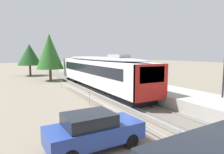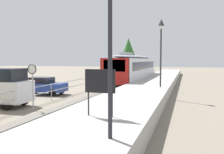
# 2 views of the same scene
# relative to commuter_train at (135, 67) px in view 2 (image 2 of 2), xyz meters

# --- Properties ---
(ground_plane) EXTENTS (160.00, 160.00, 0.00)m
(ground_plane) POSITION_rel_commuter_train_xyz_m (-3.00, -4.83, -2.14)
(ground_plane) COLOR slate
(track_rails) EXTENTS (3.20, 60.00, 0.14)m
(track_rails) POSITION_rel_commuter_train_xyz_m (0.00, -4.83, -2.11)
(track_rails) COLOR #6B665B
(track_rails) RESTS_ON ground
(commuter_train) EXTENTS (2.82, 18.63, 3.74)m
(commuter_train) POSITION_rel_commuter_train_xyz_m (0.00, 0.00, 0.00)
(commuter_train) COLOR silver
(commuter_train) RESTS_ON track_rails
(station_platform) EXTENTS (3.90, 60.00, 0.90)m
(station_platform) POSITION_rel_commuter_train_xyz_m (3.25, -4.83, -1.69)
(station_platform) COLOR #A8A59E
(station_platform) RESTS_ON ground
(platform_lamp_near_end) EXTENTS (0.34, 0.34, 5.35)m
(platform_lamp_near_end) POSITION_rel_commuter_train_xyz_m (4.50, -24.55, 2.48)
(platform_lamp_near_end) COLOR #232328
(platform_lamp_near_end) RESTS_ON station_platform
(platform_lamp_mid_platform) EXTENTS (0.34, 0.34, 5.35)m
(platform_lamp_mid_platform) POSITION_rel_commuter_train_xyz_m (4.50, -11.35, 2.48)
(platform_lamp_mid_platform) COLOR #232328
(platform_lamp_mid_platform) RESTS_ON station_platform
(platform_notice_board) EXTENTS (1.20, 0.08, 1.80)m
(platform_notice_board) POSITION_rel_commuter_train_xyz_m (3.34, -22.19, 0.04)
(platform_notice_board) COLOR #232328
(platform_notice_board) RESTS_ON station_platform
(speed_limit_sign) EXTENTS (0.61, 0.10, 2.81)m
(speed_limit_sign) POSITION_rel_commuter_train_xyz_m (-2.40, -18.38, -0.02)
(speed_limit_sign) COLOR #9EA0A5
(speed_limit_sign) RESTS_ON ground
(carpark_fence) EXTENTS (0.06, 36.06, 1.25)m
(carpark_fence) POSITION_rel_commuter_train_xyz_m (-3.30, -14.83, -1.24)
(carpark_fence) COLOR #9EA0A5
(carpark_fence) RESTS_ON ground
(parked_hatchback_blue) EXTENTS (4.08, 1.94, 1.53)m
(parked_hatchback_blue) POSITION_rel_commuter_train_xyz_m (-5.66, -12.39, -1.35)
(parked_hatchback_blue) COLOR navy
(parked_hatchback_blue) RESTS_ON ground
(tree_behind_carpark) EXTENTS (4.16, 4.16, 5.65)m
(tree_behind_carpark) POSITION_rel_commuter_train_xyz_m (-5.22, 18.47, 1.62)
(tree_behind_carpark) COLOR brown
(tree_behind_carpark) RESTS_ON ground
(tree_behind_station_far) EXTENTS (3.85, 3.85, 6.82)m
(tree_behind_station_far) POSITION_rel_commuter_train_xyz_m (-3.23, 10.08, 2.12)
(tree_behind_station_far) COLOR brown
(tree_behind_station_far) RESTS_ON ground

